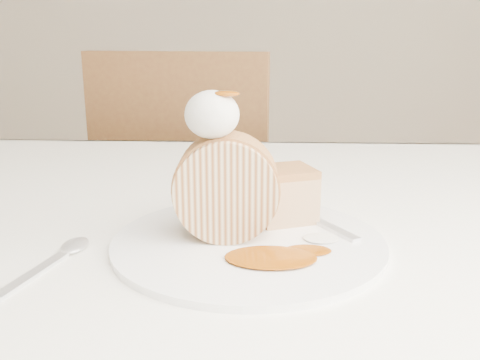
{
  "coord_description": "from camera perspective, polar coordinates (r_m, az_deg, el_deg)",
  "views": [
    {
      "loc": [
        0.04,
        -0.49,
        0.98
      ],
      "look_at": [
        0.02,
        0.07,
        0.82
      ],
      "focal_mm": 40.0,
      "sensor_mm": 36.0,
      "label": 1
    }
  ],
  "objects": [
    {
      "name": "plate",
      "position": [
        0.6,
        0.91,
        -6.64
      ],
      "size": [
        0.39,
        0.39,
        0.01
      ],
      "primitive_type": "cylinder",
      "rotation": [
        0.0,
        0.0,
        0.37
      ],
      "color": "white",
      "rests_on": "table"
    },
    {
      "name": "caramel_pool",
      "position": [
        0.55,
        3.29,
        -8.22
      ],
      "size": [
        0.11,
        0.09,
        0.0
      ],
      "primitive_type": null,
      "rotation": [
        0.0,
        0.0,
        0.37
      ],
      "color": "#823B05",
      "rests_on": "plate"
    },
    {
      "name": "roulade_slice",
      "position": [
        0.59,
        -1.47,
        -0.83
      ],
      "size": [
        0.11,
        0.07,
        0.11
      ],
      "primitive_type": "cylinder",
      "rotation": [
        1.57,
        0.0,
        0.04
      ],
      "color": "#CEB98F",
      "rests_on": "plate"
    },
    {
      "name": "fork",
      "position": [
        0.65,
        8.6,
        -4.53
      ],
      "size": [
        0.12,
        0.17,
        0.0
      ],
      "primitive_type": "cube",
      "rotation": [
        0.0,
        0.0,
        0.56
      ],
      "color": "silver",
      "rests_on": "plate"
    },
    {
      "name": "spoon",
      "position": [
        0.56,
        -22.15,
        -9.95
      ],
      "size": [
        0.06,
        0.17,
        0.0
      ],
      "primitive_type": "cube",
      "rotation": [
        0.0,
        0.0,
        -0.24
      ],
      "color": "silver",
      "rests_on": "table"
    },
    {
      "name": "whipped_cream",
      "position": [
        0.57,
        -3.01,
        6.99
      ],
      "size": [
        0.06,
        0.06,
        0.05
      ],
      "primitive_type": "ellipsoid",
      "color": "white",
      "rests_on": "roulade_slice"
    },
    {
      "name": "chair_far",
      "position": [
        1.46,
        -5.32,
        -2.29
      ],
      "size": [
        0.49,
        0.49,
        0.94
      ],
      "rotation": [
        0.0,
        0.0,
        3.03
      ],
      "color": "brown",
      "rests_on": "ground"
    },
    {
      "name": "caramel_drizzle",
      "position": [
        0.56,
        -1.53,
        9.85
      ],
      "size": [
        0.03,
        0.02,
        0.01
      ],
      "primitive_type": "ellipsoid",
      "color": "#823B05",
      "rests_on": "whipped_cream"
    },
    {
      "name": "cake_chunk",
      "position": [
        0.65,
        4.72,
        -1.88
      ],
      "size": [
        0.09,
        0.08,
        0.06
      ],
      "primitive_type": "cube",
      "rotation": [
        0.0,
        0.0,
        0.37
      ],
      "color": "#AC7741",
      "rests_on": "plate"
    },
    {
      "name": "table",
      "position": [
        0.76,
        -0.77,
        -9.27
      ],
      "size": [
        1.4,
        0.9,
        0.75
      ],
      "color": "white",
      "rests_on": "ground"
    }
  ]
}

